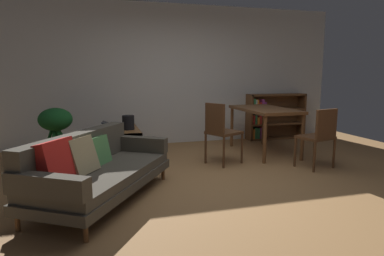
{
  "coord_description": "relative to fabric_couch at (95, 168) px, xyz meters",
  "views": [
    {
      "loc": [
        -1.49,
        -3.85,
        1.37
      ],
      "look_at": [
        -0.17,
        0.74,
        0.6
      ],
      "focal_mm": 31.49,
      "sensor_mm": 36.0,
      "label": 1
    }
  ],
  "objects": [
    {
      "name": "ground_plane",
      "position": [
        1.53,
        0.17,
        -0.37
      ],
      "size": [
        8.16,
        8.16,
        0.0
      ],
      "primitive_type": "plane",
      "color": "#9E7042"
    },
    {
      "name": "back_wall_panel",
      "position": [
        1.53,
        2.87,
        0.98
      ],
      "size": [
        6.8,
        0.1,
        2.7
      ],
      "primitive_type": "cube",
      "color": "silver",
      "rests_on": "ground_plane"
    },
    {
      "name": "fabric_couch",
      "position": [
        0.0,
        0.0,
        0.0
      ],
      "size": [
        1.7,
        2.04,
        0.77
      ],
      "color": "brown",
      "rests_on": "ground_plane"
    },
    {
      "name": "media_console",
      "position": [
        0.47,
        1.82,
        -0.12
      ],
      "size": [
        0.44,
        1.19,
        0.5
      ],
      "color": "brown",
      "rests_on": "ground_plane"
    },
    {
      "name": "open_laptop",
      "position": [
        0.36,
        1.94,
        0.16
      ],
      "size": [
        0.47,
        0.35,
        0.09
      ],
      "color": "#333338",
      "rests_on": "media_console"
    },
    {
      "name": "desk_speaker",
      "position": [
        0.52,
        1.62,
        0.25
      ],
      "size": [
        0.19,
        0.19,
        0.22
      ],
      "color": "black",
      "rests_on": "media_console"
    },
    {
      "name": "potted_floor_plant",
      "position": [
        -0.54,
        1.6,
        0.25
      ],
      "size": [
        0.48,
        0.52,
        0.88
      ],
      "color": "#9E9389",
      "rests_on": "ground_plane"
    },
    {
      "name": "dining_table",
      "position": [
        2.85,
        1.53,
        0.34
      ],
      "size": [
        0.76,
        1.4,
        0.79
      ],
      "color": "brown",
      "rests_on": "ground_plane"
    },
    {
      "name": "dining_chair_near",
      "position": [
        3.14,
        0.41,
        0.14
      ],
      "size": [
        0.54,
        0.49,
        0.88
      ],
      "color": "#56351E",
      "rests_on": "ground_plane"
    },
    {
      "name": "dining_chair_far",
      "position": [
        1.84,
        1.03,
        0.17
      ],
      "size": [
        0.59,
        0.57,
        0.94
      ],
      "color": "#56351E",
      "rests_on": "ground_plane"
    },
    {
      "name": "bookshelf",
      "position": [
        3.62,
        2.69,
        0.1
      ],
      "size": [
        1.28,
        0.3,
        0.96
      ],
      "color": "brown",
      "rests_on": "ground_plane"
    }
  ]
}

